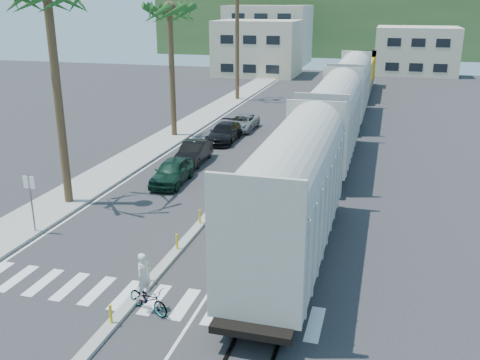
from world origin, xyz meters
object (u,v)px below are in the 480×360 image
at_px(street_sign, 31,195).
at_px(car_second, 194,152).
at_px(car_lead, 172,172).
at_px(cyclist, 147,294).

height_order(street_sign, car_second, street_sign).
bearing_deg(car_lead, street_sign, -114.48).
bearing_deg(car_second, street_sign, -105.92).
xyz_separation_m(street_sign, cyclist, (8.10, -4.77, -1.27)).
distance_m(street_sign, cyclist, 9.48).
bearing_deg(street_sign, cyclist, -30.48).
height_order(car_lead, cyclist, cyclist).
xyz_separation_m(car_lead, cyclist, (4.63, -13.50, -0.05)).
distance_m(car_lead, cyclist, 14.27).
relative_size(street_sign, car_lead, 0.66).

